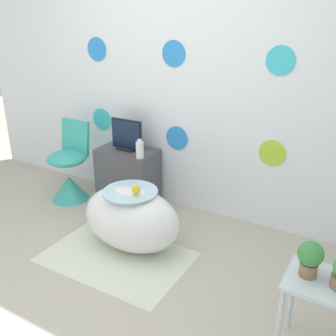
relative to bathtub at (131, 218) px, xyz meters
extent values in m
plane|color=#BCB29E|center=(-0.08, -0.80, -0.27)|extent=(12.00, 12.00, 0.00)
cube|color=white|center=(-0.08, 0.91, 1.03)|extent=(4.99, 0.04, 2.60)
cylinder|color=#3DC6D6|center=(-0.98, 0.88, 0.50)|extent=(0.23, 0.01, 0.23)
cylinder|color=#2D8CE0|center=(-0.06, 0.88, 0.44)|extent=(0.23, 0.01, 0.23)
cylinder|color=#B2D633|center=(0.87, 0.88, 0.45)|extent=(0.23, 0.01, 0.23)
cylinder|color=#2D8CE0|center=(-0.99, 0.88, 1.22)|extent=(0.23, 0.01, 0.23)
cylinder|color=#2D8CE0|center=(-0.10, 0.88, 1.23)|extent=(0.23, 0.01, 0.23)
cylinder|color=#3DC6D6|center=(0.86, 0.88, 1.23)|extent=(0.23, 0.01, 0.23)
cube|color=silver|center=(-0.02, -0.19, -0.27)|extent=(1.15, 0.79, 0.01)
ellipsoid|color=white|center=(0.00, 0.00, 0.00)|extent=(0.86, 0.54, 0.54)
cylinder|color=#B2DBEA|center=(0.00, 0.00, 0.25)|extent=(0.45, 0.45, 0.01)
sphere|color=yellow|center=(0.09, -0.05, 0.30)|extent=(0.07, 0.07, 0.07)
sphere|color=yellow|center=(0.09, -0.06, 0.33)|extent=(0.04, 0.04, 0.04)
cone|color=orange|center=(0.09, -0.08, 0.33)|extent=(0.02, 0.02, 0.02)
cone|color=#38B2A3|center=(-1.09, 0.41, -0.14)|extent=(0.38, 0.38, 0.25)
ellipsoid|color=#38B2A3|center=(-1.09, 0.41, 0.19)|extent=(0.40, 0.40, 0.14)
cube|color=#38B2A3|center=(-1.09, 0.56, 0.37)|extent=(0.34, 0.09, 0.37)
cube|color=#4C4C51|center=(-0.52, 0.68, 0.01)|extent=(0.59, 0.36, 0.57)
cube|color=white|center=(-0.52, 0.51, 0.12)|extent=(0.50, 0.01, 0.16)
cube|color=black|center=(-0.52, 0.68, 0.31)|extent=(0.18, 0.12, 0.02)
cube|color=black|center=(-0.52, 0.68, 0.46)|extent=(0.35, 0.01, 0.30)
cube|color=#0F1E38|center=(-0.52, 0.67, 0.46)|extent=(0.33, 0.01, 0.28)
cylinder|color=white|center=(-0.27, 0.55, 0.38)|extent=(0.07, 0.07, 0.16)
cylinder|color=white|center=(-0.27, 0.55, 0.47)|extent=(0.04, 0.04, 0.03)
cube|color=silver|center=(1.55, -0.40, 0.24)|extent=(0.40, 0.34, 0.02)
cylinder|color=silver|center=(1.38, -0.54, -0.02)|extent=(0.03, 0.03, 0.50)
cylinder|color=silver|center=(1.38, -0.25, -0.02)|extent=(0.03, 0.03, 0.50)
cylinder|color=#8C6B4C|center=(1.46, -0.39, 0.29)|extent=(0.10, 0.10, 0.08)
sphere|color=#3D8E42|center=(1.46, -0.39, 0.39)|extent=(0.14, 0.14, 0.14)
camera|label=1|loc=(1.69, -2.30, 1.61)|focal=42.00mm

